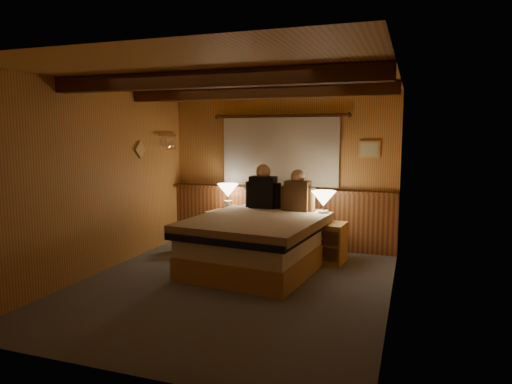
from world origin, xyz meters
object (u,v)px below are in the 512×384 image
at_px(nightstand_right, 326,242).
at_px(lamp_left, 228,192).
at_px(nightstand_left, 226,229).
at_px(lamp_right, 323,200).
at_px(person_left, 263,190).
at_px(person_right, 298,194).
at_px(bed, 259,242).
at_px(duffel_bag, 192,244).

distance_m(nightstand_right, lamp_left, 1.78).
height_order(nightstand_left, lamp_left, lamp_left).
bearing_deg(lamp_left, nightstand_left, -131.53).
xyz_separation_m(nightstand_right, lamp_right, (-0.05, -0.01, 0.59)).
relative_size(lamp_right, person_left, 0.66).
xyz_separation_m(lamp_right, person_right, (-0.38, 0.07, 0.07)).
distance_m(bed, person_left, 0.97).
relative_size(lamp_left, person_left, 0.64).
xyz_separation_m(lamp_left, lamp_right, (1.59, -0.40, -0.00)).
xyz_separation_m(lamp_left, person_right, (1.21, -0.32, 0.06)).
bearing_deg(lamp_right, lamp_left, 166.01).
distance_m(lamp_left, lamp_right, 1.64).
xyz_separation_m(bed, person_left, (-0.19, 0.75, 0.60)).
height_order(lamp_right, duffel_bag, lamp_right).
distance_m(nightstand_left, nightstand_right, 1.70).
bearing_deg(person_left, lamp_left, 162.57).
xyz_separation_m(bed, nightstand_left, (-0.87, 0.95, -0.08)).
bearing_deg(bed, nightstand_right, 42.75).
xyz_separation_m(nightstand_right, person_left, (-0.98, 0.16, 0.68)).
distance_m(lamp_left, duffel_bag, 1.00).
bearing_deg(bed, person_right, 67.39).
distance_m(lamp_left, person_right, 1.25).
relative_size(bed, person_left, 3.22).
bearing_deg(nightstand_left, bed, -39.98).
bearing_deg(duffel_bag, person_left, 5.02).
distance_m(lamp_right, duffel_bag, 2.06).
bearing_deg(nightstand_left, person_left, -9.17).
relative_size(lamp_right, duffel_bag, 0.82).
height_order(person_left, duffel_bag, person_left).
bearing_deg(bed, lamp_right, 44.17).
distance_m(person_right, duffel_bag, 1.74).
relative_size(bed, person_right, 3.50).
height_order(nightstand_right, duffel_bag, nightstand_right).
relative_size(person_left, person_right, 1.09).
xyz_separation_m(nightstand_right, duffel_bag, (-1.96, -0.22, -0.13)).
relative_size(bed, lamp_left, 5.04).
height_order(lamp_left, duffel_bag, lamp_left).
distance_m(nightstand_left, person_right, 1.42).
bearing_deg(duffel_bag, person_right, -5.44).
distance_m(lamp_left, person_left, 0.70).
bearing_deg(bed, duffel_bag, 168.59).
height_order(bed, nightstand_left, bed).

